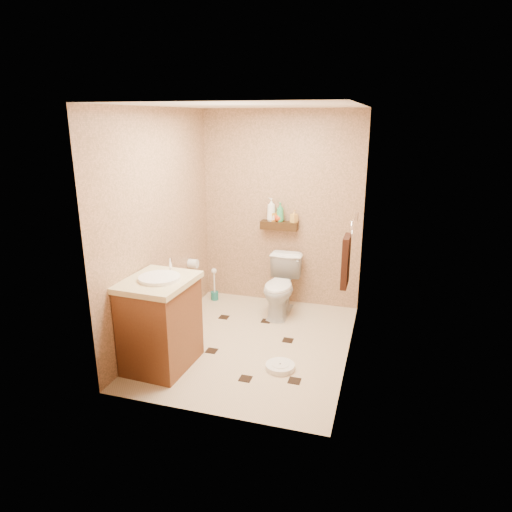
% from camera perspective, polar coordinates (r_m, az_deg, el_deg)
% --- Properties ---
extents(ground, '(2.50, 2.50, 0.00)m').
position_cam_1_polar(ground, '(4.93, -0.54, -10.84)').
color(ground, beige).
rests_on(ground, ground).
extents(wall_back, '(2.00, 0.04, 2.40)m').
position_cam_1_polar(wall_back, '(5.67, 3.15, 5.79)').
color(wall_back, tan).
rests_on(wall_back, ground).
extents(wall_front, '(2.00, 0.04, 2.40)m').
position_cam_1_polar(wall_front, '(3.37, -6.85, -2.21)').
color(wall_front, tan).
rests_on(wall_front, ground).
extents(wall_left, '(0.04, 2.50, 2.40)m').
position_cam_1_polar(wall_left, '(4.87, -11.92, 3.58)').
color(wall_left, tan).
rests_on(wall_left, ground).
extents(wall_right, '(0.04, 2.50, 2.40)m').
position_cam_1_polar(wall_right, '(4.31, 12.22, 1.83)').
color(wall_right, tan).
rests_on(wall_right, ground).
extents(ceiling, '(2.00, 2.50, 0.02)m').
position_cam_1_polar(ceiling, '(4.36, -0.63, 18.31)').
color(ceiling, white).
rests_on(ceiling, wall_back).
extents(wall_shelf, '(0.46, 0.14, 0.10)m').
position_cam_1_polar(wall_shelf, '(5.63, 2.93, 3.84)').
color(wall_shelf, '#3E2811').
rests_on(wall_shelf, wall_back).
extents(floor_accents, '(1.21, 1.35, 0.01)m').
position_cam_1_polar(floor_accents, '(4.88, -0.25, -11.11)').
color(floor_accents, black).
rests_on(floor_accents, ground).
extents(toilet, '(0.40, 0.69, 0.70)m').
position_cam_1_polar(toilet, '(5.49, 3.12, -3.83)').
color(toilet, white).
rests_on(toilet, ground).
extents(vanity, '(0.63, 0.75, 1.01)m').
position_cam_1_polar(vanity, '(4.43, -11.86, -8.03)').
color(vanity, brown).
rests_on(vanity, ground).
extents(bathroom_scale, '(0.31, 0.31, 0.06)m').
position_cam_1_polar(bathroom_scale, '(4.47, 3.04, -13.64)').
color(bathroom_scale, white).
rests_on(bathroom_scale, ground).
extents(toilet_brush, '(0.10, 0.10, 0.43)m').
position_cam_1_polar(toilet_brush, '(5.99, -5.22, -4.10)').
color(toilet_brush, '#1A6A63').
rests_on(toilet_brush, ground).
extents(towel_ring, '(0.12, 0.30, 0.76)m').
position_cam_1_polar(towel_ring, '(4.63, 11.22, -0.35)').
color(towel_ring, silver).
rests_on(towel_ring, wall_right).
extents(toilet_paper, '(0.12, 0.11, 0.12)m').
position_cam_1_polar(toilet_paper, '(5.57, -7.87, -0.94)').
color(toilet_paper, white).
rests_on(toilet_paper, wall_left).
extents(bottle_a, '(0.15, 0.15, 0.28)m').
position_cam_1_polar(bottle_a, '(5.62, 1.93, 5.82)').
color(bottle_a, white).
rests_on(bottle_a, wall_shelf).
extents(bottle_b, '(0.10, 0.10, 0.16)m').
position_cam_1_polar(bottle_b, '(5.62, 2.12, 5.19)').
color(bottle_b, orange).
rests_on(bottle_b, wall_shelf).
extents(bottle_c, '(0.12, 0.12, 0.13)m').
position_cam_1_polar(bottle_c, '(5.61, 2.88, 5.00)').
color(bottle_c, '#BD3C16').
rests_on(bottle_c, wall_shelf).
extents(bottle_d, '(0.13, 0.13, 0.23)m').
position_cam_1_polar(bottle_d, '(5.59, 3.04, 5.50)').
color(bottle_d, '#37A664').
rests_on(bottle_d, wall_shelf).
extents(bottle_e, '(0.10, 0.10, 0.15)m').
position_cam_1_polar(bottle_e, '(5.57, 4.77, 4.98)').
color(bottle_e, gold).
rests_on(bottle_e, wall_shelf).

